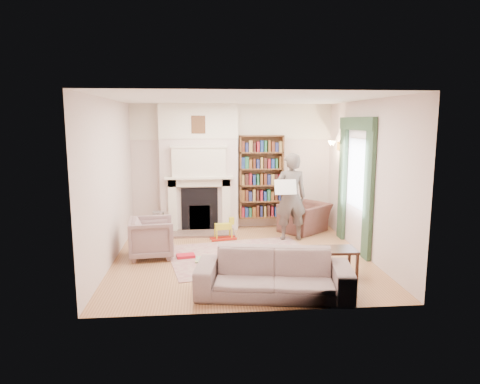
{
  "coord_description": "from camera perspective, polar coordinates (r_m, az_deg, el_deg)",
  "views": [
    {
      "loc": [
        -0.68,
        -7.4,
        2.44
      ],
      "look_at": [
        0.0,
        0.25,
        1.15
      ],
      "focal_mm": 32.0,
      "sensor_mm": 36.0,
      "label": 1
    }
  ],
  "objects": [
    {
      "name": "paraffin_heater",
      "position": [
        9.19,
        -10.79,
        -4.26
      ],
      "size": [
        0.28,
        0.28,
        0.55
      ],
      "primitive_type": "cylinder",
      "rotation": [
        0.0,
        0.0,
        0.17
      ],
      "color": "#B2B4BB",
      "rests_on": "floor"
    },
    {
      "name": "curtain_left",
      "position": [
        7.76,
        16.78,
        -0.07
      ],
      "size": [
        0.07,
        0.32,
        2.4
      ],
      "primitive_type": "cube",
      "color": "#2C452E",
      "rests_on": "floor"
    },
    {
      "name": "curtain_right",
      "position": [
        9.06,
        13.51,
        1.4
      ],
      "size": [
        0.07,
        0.32,
        2.4
      ],
      "primitive_type": "cube",
      "color": "#2C452E",
      "rests_on": "floor"
    },
    {
      "name": "floor",
      "position": [
        7.82,
        0.16,
        -8.65
      ],
      "size": [
        4.5,
        4.5,
        0.0
      ],
      "primitive_type": "plane",
      "color": "#915C3A",
      "rests_on": "ground"
    },
    {
      "name": "rocking_horse",
      "position": [
        8.83,
        -2.25,
        -4.94
      ],
      "size": [
        0.56,
        0.32,
        0.47
      ],
      "primitive_type": null,
      "rotation": [
        0.0,
        0.0,
        0.21
      ],
      "color": "gold",
      "rests_on": "rug"
    },
    {
      "name": "fireplace",
      "position": [
        9.51,
        -5.48,
        3.13
      ],
      "size": [
        1.7,
        0.58,
        2.8
      ],
      "color": "silver",
      "rests_on": "floor"
    },
    {
      "name": "game_box_lid",
      "position": [
        7.81,
        -7.25,
        -8.45
      ],
      "size": [
        0.35,
        0.26,
        0.05
      ],
      "primitive_type": "cube",
      "rotation": [
        0.0,
        0.0,
        0.17
      ],
      "color": "red",
      "rests_on": "rug"
    },
    {
      "name": "window",
      "position": [
        8.38,
        15.32,
        2.42
      ],
      "size": [
        0.02,
        0.9,
        1.3
      ],
      "primitive_type": "cube",
      "color": "silver",
      "rests_on": "wall_right"
    },
    {
      "name": "ceiling",
      "position": [
        7.44,
        0.17,
        12.31
      ],
      "size": [
        4.5,
        4.5,
        0.0
      ],
      "primitive_type": "plane",
      "rotation": [
        3.14,
        0.0,
        0.0
      ],
      "color": "white",
      "rests_on": "wall_back"
    },
    {
      "name": "man_reading",
      "position": [
        8.77,
        6.76,
        -0.66
      ],
      "size": [
        0.67,
        0.46,
        1.79
      ],
      "primitive_type": "imported",
      "rotation": [
        0.0,
        0.0,
        3.19
      ],
      "color": "#504740",
      "rests_on": "floor"
    },
    {
      "name": "wall_left",
      "position": [
        7.63,
        -16.9,
        1.29
      ],
      "size": [
        0.0,
        4.5,
        4.5
      ],
      "primitive_type": "plane",
      "rotation": [
        1.57,
        0.0,
        1.57
      ],
      "color": "silver",
      "rests_on": "floor"
    },
    {
      "name": "pelmet",
      "position": [
        8.31,
        15.31,
        8.79
      ],
      "size": [
        0.09,
        1.7,
        0.24
      ],
      "primitive_type": "cube",
      "color": "#2C452E",
      "rests_on": "wall_right"
    },
    {
      "name": "rug",
      "position": [
        7.85,
        0.36,
        -8.53
      ],
      "size": [
        2.92,
        2.44,
        0.01
      ],
      "primitive_type": "cube",
      "rotation": [
        0.0,
        0.0,
        0.19
      ],
      "color": "#B9AC8C",
      "rests_on": "floor"
    },
    {
      "name": "armchair_left",
      "position": [
        7.89,
        -11.69,
        -5.99
      ],
      "size": [
        0.86,
        0.84,
        0.71
      ],
      "primitive_type": "imported",
      "rotation": [
        0.0,
        0.0,
        1.68
      ],
      "color": "gray",
      "rests_on": "floor"
    },
    {
      "name": "newspaper",
      "position": [
        8.51,
        6.08,
        0.66
      ],
      "size": [
        0.44,
        0.15,
        0.29
      ],
      "primitive_type": "cube",
      "rotation": [
        -0.35,
        0.0,
        0.05
      ],
      "color": "silver",
      "rests_on": "man_reading"
    },
    {
      "name": "board_game",
      "position": [
        7.61,
        -4.68,
        -8.97
      ],
      "size": [
        0.35,
        0.35,
        0.03
      ],
      "primitive_type": "cube",
      "rotation": [
        0.0,
        0.0,
        -0.07
      ],
      "color": "#DFD74E",
      "rests_on": "rug"
    },
    {
      "name": "wall_right",
      "position": [
        8.02,
        16.39,
        1.7
      ],
      "size": [
        0.0,
        4.5,
        4.5
      ],
      "primitive_type": "plane",
      "rotation": [
        1.57,
        0.0,
        -1.57
      ],
      "color": "silver",
      "rests_on": "floor"
    },
    {
      "name": "comic_annuals",
      "position": [
        7.57,
        3.04,
        -9.11
      ],
      "size": [
        0.65,
        0.41,
        0.02
      ],
      "color": "red",
      "rests_on": "rug"
    },
    {
      "name": "coffee_table",
      "position": [
        6.99,
        12.32,
        -9.16
      ],
      "size": [
        0.71,
        0.47,
        0.45
      ],
      "primitive_type": null,
      "rotation": [
        0.0,
        0.0,
        -0.03
      ],
      "color": "#341A12",
      "rests_on": "floor"
    },
    {
      "name": "wall_front",
      "position": [
        5.3,
        2.4,
        -1.79
      ],
      "size": [
        4.5,
        0.0,
        4.5
      ],
      "primitive_type": "plane",
      "rotation": [
        -1.57,
        0.0,
        0.0
      ],
      "color": "silver",
      "rests_on": "floor"
    },
    {
      "name": "wall_sconce",
      "position": [
        9.32,
        11.9,
        6.01
      ],
      "size": [
        0.2,
        0.24,
        0.24
      ],
      "primitive_type": null,
      "color": "gold",
      "rests_on": "wall_right"
    },
    {
      "name": "sofa",
      "position": [
        6.13,
        4.5,
        -10.78
      ],
      "size": [
        2.27,
        1.19,
        0.63
      ],
      "primitive_type": "imported",
      "rotation": [
        0.0,
        0.0,
        -0.17
      ],
      "color": "gray",
      "rests_on": "floor"
    },
    {
      "name": "bookcase",
      "position": [
        9.69,
        2.85,
        2.02
      ],
      "size": [
        1.0,
        0.24,
        1.85
      ],
      "primitive_type": "cube",
      "color": "brown",
      "rests_on": "floor"
    },
    {
      "name": "wall_back",
      "position": [
        9.73,
        -1.05,
        3.39
      ],
      "size": [
        4.5,
        0.0,
        4.5
      ],
      "primitive_type": "plane",
      "rotation": [
        1.57,
        0.0,
        0.0
      ],
      "color": "silver",
      "rests_on": "floor"
    },
    {
      "name": "armchair_reading",
      "position": [
        9.56,
        8.61,
        -3.41
      ],
      "size": [
        1.29,
        1.28,
        0.63
      ],
      "primitive_type": "imported",
      "rotation": [
        0.0,
        0.0,
        3.84
      ],
      "color": "#452526",
      "rests_on": "floor"
    }
  ]
}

